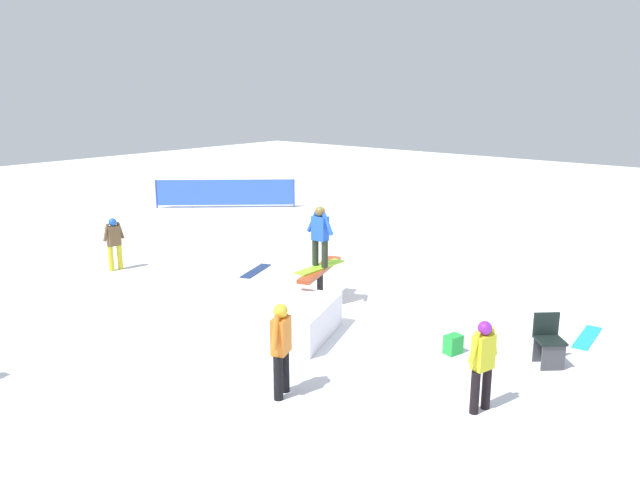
{
  "coord_description": "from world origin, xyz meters",
  "views": [
    {
      "loc": [
        -9.68,
        -8.1,
        4.59
      ],
      "look_at": [
        0.0,
        0.0,
        1.48
      ],
      "focal_mm": 35.0,
      "sensor_mm": 36.0,
      "label": 1
    }
  ],
  "objects": [
    {
      "name": "bystander_brown",
      "position": [
        -1.24,
        5.82,
        0.76
      ],
      "size": [
        0.58,
        0.22,
        1.35
      ],
      "rotation": [
        0.0,
        0.0,
        6.19
      ],
      "color": "yellow",
      "rests_on": "ground"
    },
    {
      "name": "snow_kicker_ramp",
      "position": [
        -1.57,
        -0.57,
        0.32
      ],
      "size": [
        2.2,
        2.02,
        0.65
      ],
      "primitive_type": "cube",
      "rotation": [
        0.0,
        0.0,
        0.35
      ],
      "color": "white",
      "rests_on": "ground"
    },
    {
      "name": "bystander_yellow",
      "position": [
        -1.89,
        -4.61,
        0.78
      ],
      "size": [
        0.58,
        0.27,
        1.38
      ],
      "rotation": [
        0.0,
        0.0,
        2.88
      ],
      "color": "black",
      "rests_on": "ground"
    },
    {
      "name": "loose_snowboard_navy",
      "position": [
        0.97,
        2.95,
        0.01
      ],
      "size": [
        1.31,
        0.71,
        0.02
      ],
      "primitive_type": "cube",
      "rotation": [
        0.0,
        0.0,
        0.35
      ],
      "color": "navy",
      "rests_on": "ground"
    },
    {
      "name": "folding_chair",
      "position": [
        0.28,
        -4.78,
        0.41
      ],
      "size": [
        0.62,
        0.62,
        0.88
      ],
      "rotation": [
        0.0,
        0.0,
        5.47
      ],
      "color": "#3F3F44",
      "rests_on": "ground"
    },
    {
      "name": "loose_snowboard_cyan",
      "position": [
        1.91,
        -4.95,
        0.01
      ],
      "size": [
        1.31,
        0.4,
        0.02
      ],
      "primitive_type": "cube",
      "rotation": [
        0.0,
        0.0,
        3.23
      ],
      "color": "#1DB5C8",
      "rests_on": "ground"
    },
    {
      "name": "main_rider_on_rail",
      "position": [
        0.0,
        0.0,
        1.52
      ],
      "size": [
        1.38,
        0.7,
        1.31
      ],
      "rotation": [
        0.0,
        0.0,
        0.02
      ],
      "color": "#95DD28",
      "rests_on": "rail_feature"
    },
    {
      "name": "rail_feature",
      "position": [
        0.0,
        0.0,
        0.72
      ],
      "size": [
        1.94,
        0.93,
        0.88
      ],
      "rotation": [
        0.0,
        0.0,
        0.35
      ],
      "color": "black",
      "rests_on": "ground"
    },
    {
      "name": "bystander_orange",
      "position": [
        -3.4,
        -2.08,
        0.83
      ],
      "size": [
        0.63,
        0.32,
        1.48
      ],
      "rotation": [
        0.0,
        0.0,
        3.51
      ],
      "color": "black",
      "rests_on": "ground"
    },
    {
      "name": "backpack_on_snow",
      "position": [
        -0.33,
        -3.34,
        0.17
      ],
      "size": [
        0.35,
        0.29,
        0.34
      ],
      "primitive_type": "cube",
      "rotation": [
        0.0,
        0.0,
        2.89
      ],
      "color": "green",
      "rests_on": "ground"
    },
    {
      "name": "safety_fence",
      "position": [
        6.27,
        10.04,
        0.6
      ],
      "size": [
        3.62,
        4.01,
        1.1
      ],
      "rotation": [
        0.0,
        0.0,
        2.3
      ],
      "color": "blue",
      "rests_on": "ground"
    },
    {
      "name": "ground_plane",
      "position": [
        0.0,
        0.0,
        0.0
      ],
      "size": [
        60.0,
        60.0,
        0.0
      ],
      "primitive_type": "plane",
      "color": "white"
    }
  ]
}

